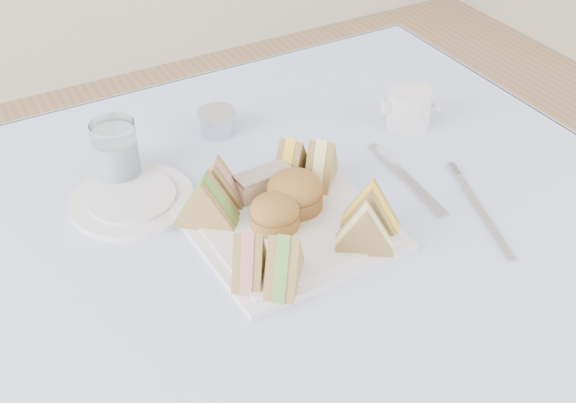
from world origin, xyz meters
TOP-DOWN VIEW (x-y plane):
  - tablecloth at (0.00, 0.00)m, footprint 1.02×1.02m
  - serving_plate at (-0.02, 0.04)m, footprint 0.26×0.26m
  - sandwich_fl_a at (-0.11, -0.03)m, footprint 0.07×0.08m
  - sandwich_fl_b at (-0.08, -0.06)m, footprint 0.08×0.09m
  - sandwich_fr_a at (0.07, -0.02)m, footprint 0.08×0.08m
  - sandwich_fr_b at (0.04, -0.05)m, footprint 0.08×0.07m
  - sandwich_bl_a at (-0.12, 0.09)m, footprint 0.09×0.09m
  - sandwich_bl_b at (-0.08, 0.13)m, footprint 0.09×0.08m
  - sandwich_br_a at (0.07, 0.10)m, footprint 0.08×0.08m
  - sandwich_br_b at (0.03, 0.13)m, footprint 0.08×0.07m
  - scone_left at (-0.04, 0.04)m, footprint 0.08×0.08m
  - scone_right at (0.00, 0.06)m, footprint 0.11×0.11m
  - pastry_slice at (-0.02, 0.11)m, footprint 0.08×0.04m
  - side_plate at (-0.19, 0.20)m, footprint 0.23×0.23m
  - water_glass at (-0.18, 0.26)m, footprint 0.07×0.07m
  - tea_strainer at (-0.00, 0.31)m, footprint 0.08×0.08m
  - knife at (0.19, 0.05)m, footprint 0.03×0.20m
  - fork at (0.23, -0.07)m, footprint 0.07×0.18m
  - creamer_jug at (0.28, 0.18)m, footprint 0.08×0.08m

SIDE VIEW (x-z plane):
  - tablecloth at x=0.00m, z-range 0.74..0.75m
  - knife at x=0.19m, z-range 0.75..0.75m
  - fork at x=0.23m, z-range 0.75..0.75m
  - side_plate at x=-0.19m, z-range 0.75..0.76m
  - serving_plate at x=-0.02m, z-range 0.75..0.76m
  - tea_strainer at x=0.00m, z-range 0.75..0.78m
  - pastry_slice at x=-0.02m, z-range 0.76..0.80m
  - creamer_jug at x=0.28m, z-range 0.75..0.81m
  - scone_left at x=-0.04m, z-range 0.76..0.80m
  - scone_right at x=0.00m, z-range 0.76..0.81m
  - sandwich_br_b at x=0.03m, z-range 0.76..0.82m
  - sandwich_fl_a at x=-0.11m, z-range 0.76..0.83m
  - sandwich_fr_b at x=0.04m, z-range 0.76..0.83m
  - sandwich_fr_a at x=0.07m, z-range 0.76..0.83m
  - sandwich_br_a at x=0.07m, z-range 0.76..0.83m
  - sandwich_bl_b at x=-0.08m, z-range 0.76..0.83m
  - water_glass at x=-0.18m, z-range 0.75..0.84m
  - sandwich_fl_b at x=-0.08m, z-range 0.76..0.83m
  - sandwich_bl_a at x=-0.12m, z-range 0.76..0.83m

